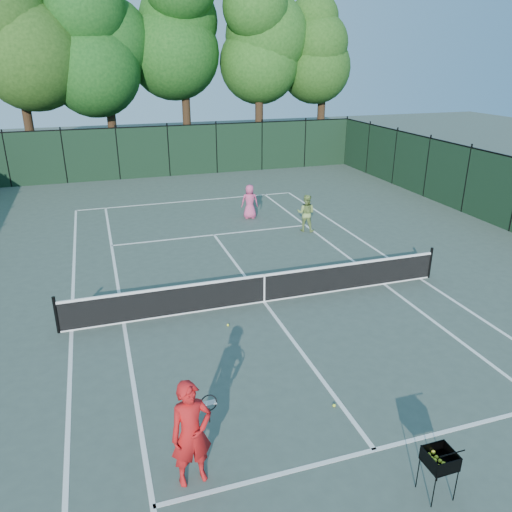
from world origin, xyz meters
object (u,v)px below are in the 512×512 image
object	(u,v)px
coach	(191,433)
ball_hopper	(440,459)
loose_ball_near_cart	(334,405)
loose_ball_midcourt	(228,325)
player_pink	(250,202)
player_green	(306,213)

from	to	relation	value
coach	ball_hopper	size ratio (longest dim) A/B	2.22
loose_ball_near_cart	loose_ball_midcourt	bearing A→B (deg)	107.41
coach	loose_ball_near_cart	bearing A→B (deg)	9.89
ball_hopper	loose_ball_near_cart	distance (m)	2.72
coach	loose_ball_midcourt	xyz separation A→B (m)	(1.94, 4.96, -0.96)
ball_hopper	loose_ball_midcourt	bearing A→B (deg)	105.21
player_pink	player_green	xyz separation A→B (m)	(1.70, -2.44, 0.01)
player_pink	loose_ball_near_cart	world-z (taller)	player_pink
loose_ball_near_cart	loose_ball_midcourt	xyz separation A→B (m)	(-1.25, 3.97, 0.00)
player_green	ball_hopper	bearing A→B (deg)	108.97
ball_hopper	loose_ball_midcourt	xyz separation A→B (m)	(-1.85, 6.53, -0.72)
player_green	ball_hopper	distance (m)	13.74
coach	ball_hopper	xyz separation A→B (m)	(3.79, -1.57, -0.24)
player_pink	loose_ball_midcourt	bearing A→B (deg)	80.83
player_pink	ball_hopper	xyz separation A→B (m)	(-1.67, -15.77, -0.02)
player_pink	ball_hopper	bearing A→B (deg)	95.63
coach	loose_ball_midcourt	size ratio (longest dim) A/B	29.21
ball_hopper	loose_ball_midcourt	size ratio (longest dim) A/B	13.17
player_green	loose_ball_midcourt	bearing A→B (deg)	85.64
coach	loose_ball_near_cart	world-z (taller)	coach
player_pink	ball_hopper	size ratio (longest dim) A/B	1.73
loose_ball_near_cart	loose_ball_midcourt	size ratio (longest dim) A/B	1.00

